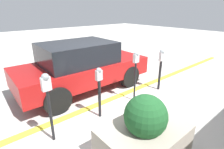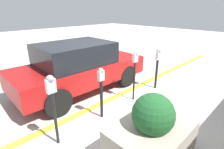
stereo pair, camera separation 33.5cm
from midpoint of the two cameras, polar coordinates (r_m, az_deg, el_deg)
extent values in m
plane|color=beige|center=(5.04, 1.05, -9.05)|extent=(40.00, 40.00, 0.00)
cube|color=gold|center=(5.08, 0.45, -8.51)|extent=(14.58, 0.16, 0.04)
cylinder|color=black|center=(3.61, -16.82, -12.99)|extent=(0.06, 0.06, 1.11)
cube|color=silver|center=(3.29, -18.05, -2.98)|extent=(0.17, 0.09, 0.26)
sphere|color=gray|center=(3.24, -18.30, -0.87)|extent=(0.14, 0.14, 0.14)
cylinder|color=black|center=(4.21, -1.79, -7.96)|extent=(0.07, 0.07, 0.97)
cube|color=silver|center=(3.96, -1.88, -0.29)|extent=(0.15, 0.09, 0.24)
sphere|color=gray|center=(3.91, -1.90, 1.33)|extent=(0.13, 0.13, 0.13)
cylinder|color=black|center=(4.96, 9.42, -2.48)|extent=(0.05, 0.05, 1.14)
cube|color=silver|center=(4.73, 9.90, 5.23)|extent=(0.16, 0.09, 0.24)
sphere|color=gray|center=(4.70, 9.99, 6.62)|extent=(0.13, 0.13, 0.13)
cylinder|color=black|center=(5.86, 16.89, -0.29)|extent=(0.08, 0.08, 0.98)
cube|color=silver|center=(5.68, 17.55, 5.68)|extent=(0.17, 0.09, 0.29)
sphere|color=gray|center=(5.64, 17.71, 7.09)|extent=(0.14, 0.14, 0.14)
cube|color=#A39989|center=(3.42, 13.23, -20.48)|extent=(1.49, 1.09, 0.57)
sphere|color=#1E5628|center=(3.10, 14.04, -13.10)|extent=(0.75, 0.75, 0.75)
cube|color=maroon|center=(5.65, -7.64, 1.36)|extent=(4.16, 1.87, 0.57)
cube|color=black|center=(5.40, -9.42, 6.97)|extent=(2.17, 1.62, 0.63)
cylinder|color=black|center=(5.93, 7.35, -0.61)|extent=(0.73, 0.22, 0.73)
cylinder|color=black|center=(7.08, -2.47, 3.12)|extent=(0.73, 0.22, 0.73)
cylinder|color=black|center=(4.55, -15.43, -8.16)|extent=(0.73, 0.22, 0.73)
cylinder|color=black|center=(5.97, -22.27, -1.90)|extent=(0.73, 0.22, 0.73)
camera|label=1|loc=(0.17, 92.10, -0.79)|focal=28.00mm
camera|label=2|loc=(0.17, -87.90, 0.79)|focal=28.00mm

